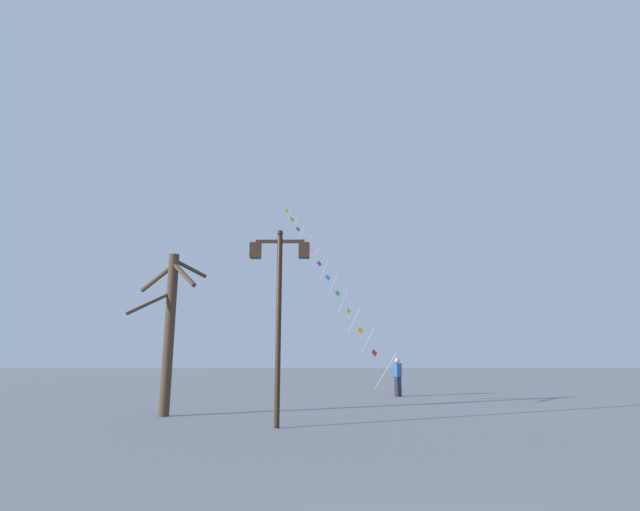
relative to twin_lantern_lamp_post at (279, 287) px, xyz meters
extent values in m
plane|color=gray|center=(2.23, 10.06, -3.46)|extent=(160.00, 160.00, 0.00)
cylinder|color=black|center=(0.00, 0.00, -1.04)|extent=(0.14, 0.14, 4.84)
sphere|color=black|center=(0.00, 0.00, 1.46)|extent=(0.16, 0.16, 0.16)
cube|color=black|center=(0.00, 0.00, 1.23)|extent=(1.28, 0.08, 0.08)
cube|color=black|center=(-0.64, 0.00, 0.98)|extent=(0.28, 0.28, 0.40)
cube|color=beige|center=(-0.64, 0.00, 0.98)|extent=(0.19, 0.19, 0.30)
cube|color=black|center=(0.64, 0.00, 0.98)|extent=(0.28, 0.28, 0.40)
cube|color=beige|center=(0.64, 0.00, 0.98)|extent=(0.19, 0.19, 0.30)
cylinder|color=brown|center=(4.57, 11.17, -3.37)|extent=(0.06, 0.06, 0.18)
cylinder|color=silver|center=(4.14, 12.24, -2.38)|extent=(0.89, 2.16, 1.82)
cylinder|color=silver|center=(3.40, 14.05, -0.85)|extent=(0.62, 1.50, 1.27)
cylinder|color=silver|center=(2.80, 15.53, 0.40)|extent=(0.62, 1.50, 1.27)
cylinder|color=silver|center=(2.20, 17.01, 1.66)|extent=(0.62, 1.50, 1.27)
cylinder|color=silver|center=(1.60, 18.49, 2.91)|extent=(0.62, 1.50, 1.27)
cylinder|color=silver|center=(1.00, 19.97, 4.16)|extent=(0.62, 1.50, 1.27)
cylinder|color=silver|center=(0.40, 21.46, 5.41)|extent=(0.62, 1.50, 1.27)
cylinder|color=silver|center=(-0.20, 22.94, 6.67)|extent=(0.62, 1.50, 1.27)
cylinder|color=silver|center=(-0.80, 24.42, 7.92)|extent=(0.62, 1.50, 1.27)
cylinder|color=silver|center=(-1.40, 25.90, 9.17)|extent=(0.62, 1.50, 1.27)
cylinder|color=silver|center=(-2.00, 27.38, 10.43)|extent=(0.62, 1.50, 1.27)
cube|color=red|center=(3.70, 13.31, -1.48)|extent=(0.34, 0.22, 0.40)
cylinder|color=red|center=(3.70, 13.31, -1.75)|extent=(0.04, 0.05, 0.23)
cube|color=orange|center=(3.10, 14.79, -0.22)|extent=(0.38, 0.15, 0.40)
cylinder|color=orange|center=(3.10, 14.79, -0.51)|extent=(0.03, 0.05, 0.24)
cube|color=yellow|center=(2.50, 16.27, 1.03)|extent=(0.33, 0.24, 0.40)
cylinder|color=yellow|center=(2.50, 16.27, 0.72)|extent=(0.03, 0.04, 0.30)
cube|color=green|center=(1.90, 17.75, 2.28)|extent=(0.37, 0.16, 0.40)
cylinder|color=green|center=(1.90, 17.75, 2.02)|extent=(0.03, 0.05, 0.20)
cube|color=blue|center=(1.30, 19.23, 3.54)|extent=(0.38, 0.13, 0.40)
cylinder|color=blue|center=(1.30, 19.23, 3.27)|extent=(0.03, 0.04, 0.20)
cube|color=purple|center=(0.70, 20.71, 4.79)|extent=(0.36, 0.19, 0.40)
cylinder|color=purple|center=(0.70, 20.71, 4.50)|extent=(0.03, 0.05, 0.24)
cube|color=pink|center=(0.10, 22.20, 6.04)|extent=(0.40, 0.07, 0.40)
cylinder|color=pink|center=(0.10, 22.20, 5.76)|extent=(0.02, 0.02, 0.24)
cube|color=white|center=(-0.50, 23.68, 7.29)|extent=(0.37, 0.18, 0.40)
cylinder|color=white|center=(-0.50, 23.68, 7.00)|extent=(0.03, 0.04, 0.26)
cube|color=red|center=(-1.10, 25.16, 8.55)|extent=(0.35, 0.22, 0.40)
cylinder|color=red|center=(-1.10, 25.16, 8.25)|extent=(0.03, 0.04, 0.26)
cube|color=orange|center=(-1.70, 26.64, 9.80)|extent=(0.34, 0.23, 0.40)
cylinder|color=orange|center=(-1.70, 26.64, 9.48)|extent=(0.03, 0.04, 0.31)
cube|color=yellow|center=(-2.31, 28.12, 11.05)|extent=(0.33, 0.24, 0.40)
cylinder|color=yellow|center=(-2.31, 28.12, 10.79)|extent=(0.03, 0.04, 0.20)
cube|color=#1E1E2D|center=(4.46, 10.33, -3.01)|extent=(0.29, 0.35, 0.90)
cube|color=#264C8C|center=(4.46, 10.33, -2.28)|extent=(0.35, 0.44, 0.60)
sphere|color=tan|center=(4.46, 10.33, -1.86)|extent=(0.22, 0.22, 0.22)
cylinder|color=#264C8C|center=(4.38, 10.53, -2.11)|extent=(0.22, 0.40, 0.50)
cylinder|color=#423323|center=(-3.59, 2.44, -1.02)|extent=(0.31, 0.31, 4.88)
cylinder|color=#423323|center=(-3.13, 2.01, 0.72)|extent=(1.07, 1.00, 0.94)
cylinder|color=#423323|center=(-4.09, 2.00, -0.16)|extent=(1.10, 0.98, 0.83)
cylinder|color=#423323|center=(-4.17, 2.74, 0.72)|extent=(1.30, 0.76, 0.83)
cylinder|color=#423323|center=(-3.15, 2.74, 1.03)|extent=(0.98, 0.74, 0.53)
camera|label=1|loc=(1.24, -12.26, -1.84)|focal=26.87mm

